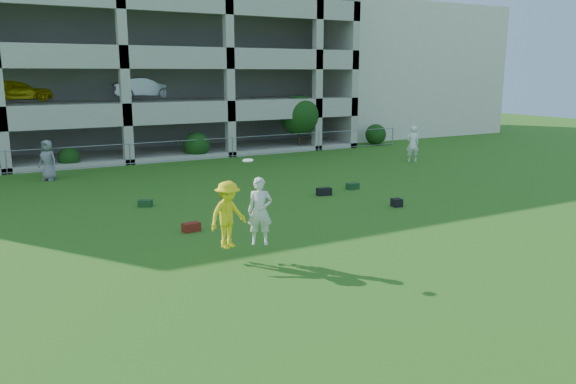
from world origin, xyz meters
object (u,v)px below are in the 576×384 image
frisbee_contest (237,214)px  stucco_building (373,71)px  bystander_c (48,160)px  parking_garage (93,55)px  bystander_e (413,144)px  crate_d (397,203)px

frisbee_contest → stucco_building: bearing=47.2°
bystander_c → parking_garage: parking_garage is taller
bystander_c → frisbee_contest: bearing=-32.8°
bystander_e → parking_garage: (-14.09, 15.20, 5.01)m
stucco_building → parking_garage: 23.03m
bystander_e → parking_garage: bearing=-25.1°
stucco_building → parking_garage: parking_garage is taller
stucco_building → bystander_e: (-8.91, -15.50, -3.99)m
bystander_c → crate_d: size_ratio=5.34×
stucco_building → crate_d: size_ratio=45.71×
stucco_building → parking_garage: size_ratio=0.53×
frisbee_contest → parking_garage: (1.32, 25.97, 4.73)m
frisbee_contest → parking_garage: bearing=87.1°
stucco_building → bystander_c: size_ratio=8.56×
stucco_building → frisbee_contest: bearing=-132.8°
bystander_e → frisbee_contest: bearing=57.0°
frisbee_contest → parking_garage: 26.43m
stucco_building → bystander_e: 18.32m
frisbee_contest → bystander_c: bearing=101.7°
crate_d → parking_garage: parking_garage is taller
bystander_c → frisbee_contest: size_ratio=0.78×
bystander_c → parking_garage: bearing=114.4°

